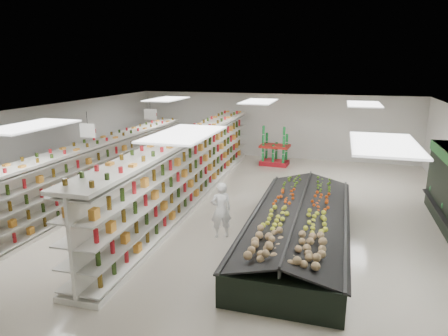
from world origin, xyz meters
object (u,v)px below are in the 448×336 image
(produce_island, at_px, (299,225))
(shopper_main, at_px, (221,210))
(gondola_left, at_px, (103,171))
(gondola_center, at_px, (191,169))
(soda_endcap, at_px, (275,148))
(shopper_background, at_px, (194,153))

(produce_island, relative_size, shopper_main, 4.52)
(gondola_left, xyz_separation_m, produce_island, (7.10, -1.88, -0.46))
(gondola_center, xyz_separation_m, shopper_main, (1.94, -2.79, -0.29))
(produce_island, height_order, soda_endcap, soda_endcap)
(gondola_left, height_order, soda_endcap, gondola_left)
(soda_endcap, bearing_deg, produce_island, -76.40)
(soda_endcap, bearing_deg, shopper_background, -142.86)
(gondola_left, relative_size, soda_endcap, 6.87)
(gondola_left, bearing_deg, shopper_main, -22.48)
(soda_endcap, height_order, shopper_main, soda_endcap)
(soda_endcap, relative_size, shopper_background, 0.97)
(gondola_center, relative_size, shopper_background, 7.68)
(gondola_left, xyz_separation_m, shopper_main, (5.02, -2.18, -0.15))
(gondola_left, bearing_deg, gondola_center, 12.21)
(shopper_background, bearing_deg, soda_endcap, -21.58)
(gondola_center, xyz_separation_m, shopper_background, (-1.11, 3.27, -0.19))
(shopper_background, bearing_deg, gondola_left, -175.69)
(gondola_left, xyz_separation_m, gondola_center, (3.09, 0.61, 0.14))
(soda_endcap, distance_m, shopper_background, 3.95)
(gondola_left, relative_size, gondola_center, 0.87)
(gondola_left, relative_size, shopper_main, 7.53)
(gondola_left, relative_size, produce_island, 1.67)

